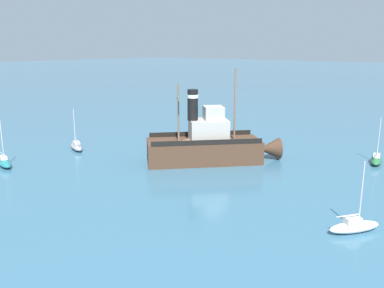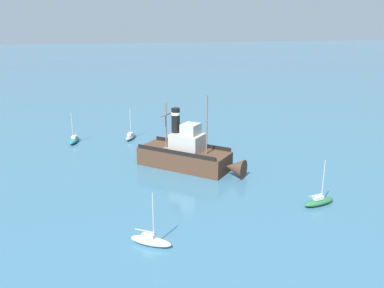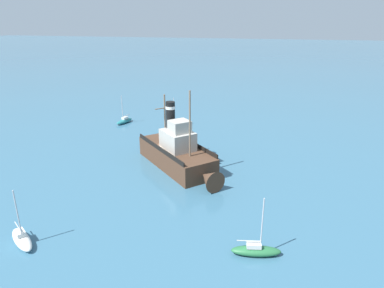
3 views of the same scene
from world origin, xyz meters
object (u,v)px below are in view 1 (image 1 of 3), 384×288
old_tugboat (209,145)px  sailboat_grey (76,146)px  sailboat_white (354,226)px  sailboat_teal (4,162)px  sailboat_green (376,159)px

old_tugboat → sailboat_grey: 16.67m
sailboat_white → sailboat_teal: bearing=-77.3°
old_tugboat → sailboat_white: size_ratio=2.63×
sailboat_white → sailboat_grey: size_ratio=1.00×
sailboat_grey → sailboat_teal: same height
old_tugboat → sailboat_white: (7.45, 17.78, -1.40)m
sailboat_grey → sailboat_green: bearing=119.6°
sailboat_grey → sailboat_white: bearing=87.6°
old_tugboat → sailboat_grey: size_ratio=2.63×
sailboat_green → sailboat_teal: bearing=-48.9°
old_tugboat → sailboat_teal: size_ratio=2.63×
old_tugboat → sailboat_white: 19.33m
sailboat_white → sailboat_green: bearing=-168.6°
sailboat_white → old_tugboat: bearing=-112.7°
sailboat_grey → sailboat_green: (-16.83, 29.57, 0.00)m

